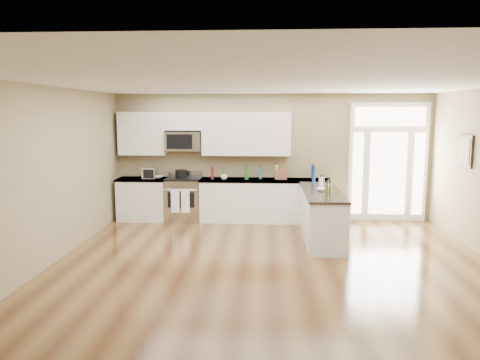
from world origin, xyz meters
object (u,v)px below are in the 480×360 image
object	(u,v)px
stockpot	(181,173)
kitchen_range	(184,199)
toaster_oven	(150,173)
peninsula_cabinet	(321,217)

from	to	relation	value
stockpot	kitchen_range	bearing A→B (deg)	-44.30
kitchen_range	toaster_oven	distance (m)	0.94
stockpot	toaster_oven	bearing A→B (deg)	-168.25
kitchen_range	toaster_oven	xyz separation A→B (m)	(-0.73, -0.09, 0.59)
kitchen_range	stockpot	distance (m)	0.57
peninsula_cabinet	stockpot	size ratio (longest dim) A/B	9.10
stockpot	toaster_oven	xyz separation A→B (m)	(-0.67, -0.14, 0.02)
peninsula_cabinet	stockpot	distance (m)	3.35
peninsula_cabinet	toaster_oven	xyz separation A→B (m)	(-3.61, 1.36, 0.63)
stockpot	peninsula_cabinet	bearing A→B (deg)	-27.11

